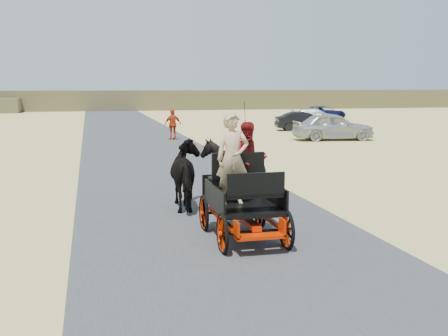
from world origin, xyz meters
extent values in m
plane|color=tan|center=(0.00, 0.00, 0.00)|extent=(140.00, 140.00, 0.00)
cube|color=#38383A|center=(0.00, 0.00, 0.01)|extent=(6.00, 140.00, 0.01)
cube|color=brown|center=(0.00, 62.00, 1.20)|extent=(140.00, 6.00, 2.40)
imported|color=black|center=(-0.22, 5.12, 0.85)|extent=(0.91, 2.01, 1.70)
imported|color=black|center=(0.88, 5.12, 0.85)|extent=(1.37, 1.54, 1.70)
imported|color=tan|center=(0.13, 2.17, 1.62)|extent=(0.66, 0.43, 1.80)
imported|color=#660C0F|center=(0.63, 2.72, 1.51)|extent=(0.77, 0.60, 1.58)
imported|color=#B43114|center=(1.96, 22.74, 0.86)|extent=(1.08, 0.67, 1.73)
imported|color=#B2B2B7|center=(10.62, 20.50, 0.76)|extent=(4.61, 2.26, 1.51)
imported|color=black|center=(11.54, 27.22, 0.63)|extent=(3.96, 1.83, 1.26)
imported|color=#B2B2B7|center=(14.97, 33.36, 0.59)|extent=(4.41, 2.93, 1.19)
imported|color=navy|center=(17.46, 37.65, 0.61)|extent=(4.78, 3.25, 1.22)
camera|label=1|loc=(-2.59, -8.42, 3.05)|focal=45.00mm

